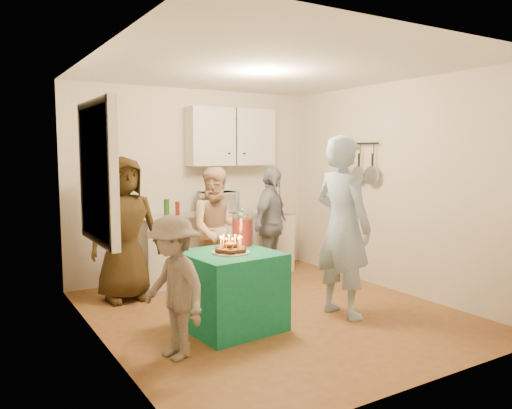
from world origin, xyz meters
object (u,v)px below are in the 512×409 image
counter (218,247)px  child_near_left (174,287)px  man_birthday (343,227)px  party_table (230,290)px  woman_back_right (271,224)px  microwave (218,202)px  woman_back_center (218,230)px  woman_back_left (124,229)px  punch_jar (242,229)px

counter → child_near_left: child_near_left is taller
man_birthday → child_near_left: 1.98m
party_table → woman_back_right: bearing=45.0°
microwave → woman_back_center: 0.76m
counter → woman_back_left: 1.54m
punch_jar → woman_back_center: bearing=77.8°
woman_back_left → man_birthday: bearing=-44.9°
punch_jar → man_birthday: 1.06m
woman_back_center → woman_back_left: bearing=-173.6°
woman_back_center → counter: bearing=82.1°
punch_jar → party_table: bearing=-137.6°
punch_jar → woman_back_left: (-0.90, 1.21, -0.08)m
woman_back_right → woman_back_left: bearing=143.1°
man_birthday → child_near_left: man_birthday is taller
punch_jar → woman_back_left: bearing=126.5°
microwave → child_near_left: bearing=-117.5°
party_table → woman_back_right: 1.97m
party_table → counter: bearing=66.5°
party_table → woman_back_center: bearing=68.0°
woman_back_left → counter: bearing=15.0°
woman_back_left → woman_back_center: size_ratio=1.09×
punch_jar → woman_back_center: size_ratio=0.22×
woman_back_right → child_near_left: size_ratio=1.26×
man_birthday → woman_back_left: man_birthday is taller
microwave → woman_back_right: bearing=-35.9°
child_near_left → counter: bearing=134.9°
punch_jar → woman_back_center: (0.21, 0.97, -0.15)m
microwave → man_birthday: bearing=-72.7°
woman_back_center → woman_back_right: woman_back_center is taller
microwave → woman_back_right: (0.55, -0.51, -0.29)m
microwave → child_near_left: child_near_left is taller
party_table → punch_jar: bearing=42.4°
party_table → man_birthday: 1.36m
party_table → woman_back_left: size_ratio=0.50×
woman_back_left → woman_back_right: 1.98m
woman_back_left → child_near_left: woman_back_left is taller
microwave → woman_back_left: bearing=-157.0°
microwave → woman_back_center: (-0.32, -0.64, -0.27)m
punch_jar → woman_back_right: woman_back_right is taller
woman_back_center → child_near_left: bearing=-109.1°
woman_back_right → microwave: bearing=103.2°
party_table → woman_back_center: (0.50, 1.24, 0.40)m
counter → punch_jar: size_ratio=6.47×
woman_back_center → woman_back_right: bearing=26.7°
party_table → child_near_left: size_ratio=0.70×
man_birthday → punch_jar: bearing=51.9°
man_birthday → woman_back_right: bearing=-13.4°
punch_jar → child_near_left: bearing=-147.9°
woman_back_center → child_near_left: (-1.25, -1.62, -0.17)m
microwave → man_birthday: 2.18m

